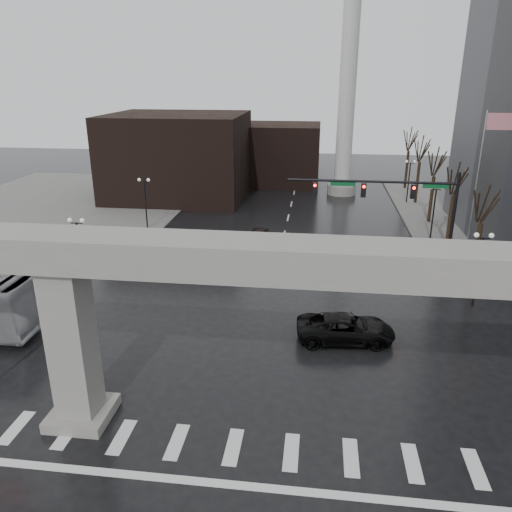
# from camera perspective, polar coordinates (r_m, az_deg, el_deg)

# --- Properties ---
(ground) EXTENTS (160.00, 160.00, 0.00)m
(ground) POSITION_cam_1_polar(r_m,az_deg,el_deg) (22.84, -2.17, -19.33)
(ground) COLOR black
(ground) RESTS_ON ground
(sidewalk_nw) EXTENTS (28.00, 36.00, 0.15)m
(sidewalk_nw) POSITION_cam_1_polar(r_m,az_deg,el_deg) (62.43, -20.84, 5.49)
(sidewalk_nw) COLOR slate
(sidewalk_nw) RESTS_ON ground
(elevated_guideway) EXTENTS (48.00, 2.60, 8.70)m
(elevated_guideway) POSITION_cam_1_polar(r_m,az_deg,el_deg) (19.05, 1.32, -3.48)
(elevated_guideway) COLOR gray
(elevated_guideway) RESTS_ON ground
(building_far_left) EXTENTS (16.00, 14.00, 10.00)m
(building_far_left) POSITION_cam_1_polar(r_m,az_deg,el_deg) (62.48, -8.88, 11.20)
(building_far_left) COLOR black
(building_far_left) RESTS_ON ground
(building_far_mid) EXTENTS (10.00, 10.00, 8.00)m
(building_far_mid) POSITION_cam_1_polar(r_m,az_deg,el_deg) (70.34, 3.08, 11.57)
(building_far_mid) COLOR black
(building_far_mid) RESTS_ON ground
(smokestack) EXTENTS (3.60, 3.60, 30.00)m
(smokestack) POSITION_cam_1_polar(r_m,az_deg,el_deg) (63.44, 10.44, 18.83)
(smokestack) COLOR beige
(smokestack) RESTS_ON ground
(signal_mast_arm) EXTENTS (12.12, 0.43, 8.00)m
(signal_mast_arm) POSITION_cam_1_polar(r_m,az_deg,el_deg) (37.67, 16.21, 6.04)
(signal_mast_arm) COLOR black
(signal_mast_arm) RESTS_ON ground
(flagpole_assembly) EXTENTS (2.06, 0.12, 12.00)m
(flagpole_assembly) POSITION_cam_1_polar(r_m,az_deg,el_deg) (41.83, 24.45, 8.79)
(flagpole_assembly) COLOR silver
(flagpole_assembly) RESTS_ON ground
(lamp_right_0) EXTENTS (1.22, 0.32, 5.11)m
(lamp_right_0) POSITION_cam_1_polar(r_m,az_deg,el_deg) (34.87, 24.26, -0.14)
(lamp_right_0) COLOR black
(lamp_right_0) RESTS_ON ground
(lamp_right_1) EXTENTS (1.22, 0.32, 5.11)m
(lamp_right_1) POSITION_cam_1_polar(r_m,az_deg,el_deg) (47.86, 19.73, 5.66)
(lamp_right_1) COLOR black
(lamp_right_1) RESTS_ON ground
(lamp_right_2) EXTENTS (1.22, 0.32, 5.11)m
(lamp_right_2) POSITION_cam_1_polar(r_m,az_deg,el_deg) (61.29, 17.12, 8.93)
(lamp_right_2) COLOR black
(lamp_right_2) RESTS_ON ground
(lamp_left_0) EXTENTS (1.22, 0.32, 5.11)m
(lamp_left_0) POSITION_cam_1_polar(r_m,az_deg,el_deg) (37.13, -19.62, 1.67)
(lamp_left_0) COLOR black
(lamp_left_0) RESTS_ON ground
(lamp_left_1) EXTENTS (1.22, 0.32, 5.11)m
(lamp_left_1) POSITION_cam_1_polar(r_m,az_deg,el_deg) (49.52, -12.58, 6.82)
(lamp_left_1) COLOR black
(lamp_left_1) RESTS_ON ground
(lamp_left_2) EXTENTS (1.22, 0.32, 5.11)m
(lamp_left_2) POSITION_cam_1_polar(r_m,az_deg,el_deg) (62.60, -8.35, 9.82)
(lamp_left_2) COLOR black
(lamp_left_2) RESTS_ON ground
(tree_right_0) EXTENTS (1.09, 1.58, 7.50)m
(tree_right_0) POSITION_cam_1_polar(r_m,az_deg,el_deg) (39.02, 23.98, 0.89)
(tree_right_0) COLOR black
(tree_right_0) RESTS_ON ground
(tree_right_1) EXTENTS (1.09, 1.61, 7.67)m
(tree_right_1) POSITION_cam_1_polar(r_m,az_deg,el_deg) (46.38, 21.37, 4.21)
(tree_right_1) COLOR black
(tree_right_1) RESTS_ON ground
(tree_right_2) EXTENTS (1.10, 1.63, 7.85)m
(tree_right_2) POSITION_cam_1_polar(r_m,az_deg,el_deg) (53.92, 19.47, 6.61)
(tree_right_2) COLOR black
(tree_right_2) RESTS_ON ground
(tree_right_3) EXTENTS (1.11, 1.66, 8.02)m
(tree_right_3) POSITION_cam_1_polar(r_m,az_deg,el_deg) (61.58, 18.03, 8.42)
(tree_right_3) COLOR black
(tree_right_3) RESTS_ON ground
(tree_right_4) EXTENTS (1.12, 1.69, 8.19)m
(tree_right_4) POSITION_cam_1_polar(r_m,az_deg,el_deg) (69.32, 16.90, 9.82)
(tree_right_4) COLOR black
(tree_right_4) RESTS_ON ground
(pickup_truck) EXTENTS (5.78, 3.05, 1.55)m
(pickup_truck) POSITION_cam_1_polar(r_m,az_deg,el_deg) (29.31, 10.19, -8.14)
(pickup_truck) COLOR black
(pickup_truck) RESTS_ON ground
(far_car) EXTENTS (2.15, 4.56, 1.51)m
(far_car) POSITION_cam_1_polar(r_m,az_deg,el_deg) (44.25, 0.13, 2.07)
(far_car) COLOR black
(far_car) RESTS_ON ground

